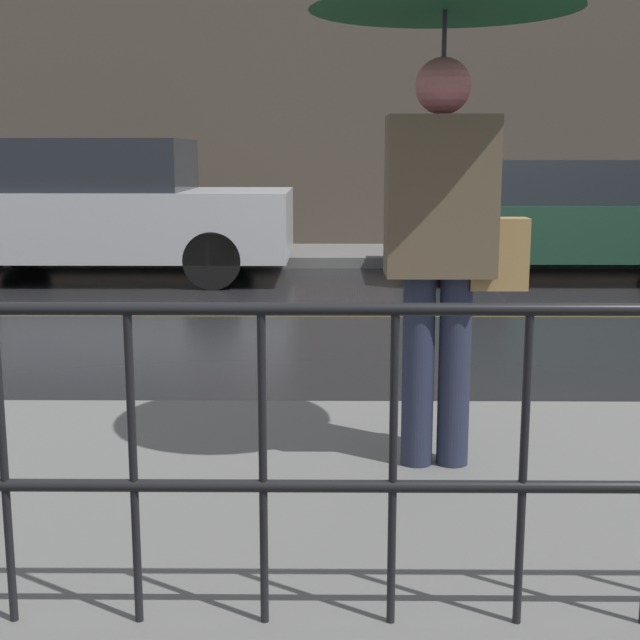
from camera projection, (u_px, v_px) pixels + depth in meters
ground_plane at (505, 315)px, 8.20m from camera, size 80.00×80.00×0.00m
sidewalk_far at (445, 255)px, 12.41m from camera, size 28.00×1.82×0.14m
lane_marking at (505, 315)px, 8.20m from camera, size 25.20×0.12×0.01m
building_storefront at (440, 63)px, 12.95m from camera, size 28.00×0.30×5.53m
pedestrian at (445, 59)px, 3.57m from camera, size 1.09×1.09×2.14m
car_silver at (105, 209)px, 10.50m from camera, size 4.28×1.94×1.63m
car_dark_green at (579, 218)px, 10.47m from camera, size 4.20×1.78×1.40m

